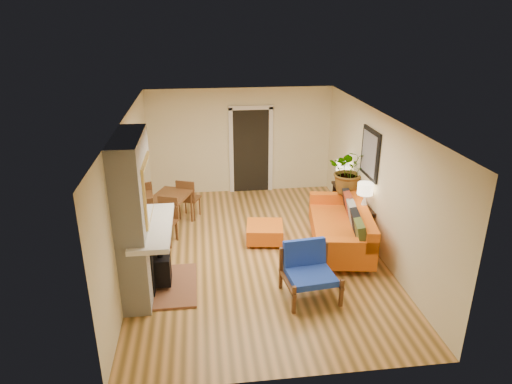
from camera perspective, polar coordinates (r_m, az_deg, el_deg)
room_shell at (r=10.79m, az=1.58°, el=5.32°), size 6.50×6.50×6.50m
fireplace at (r=7.33m, az=-14.53°, el=-3.49°), size 1.09×1.68×2.60m
sofa at (r=8.99m, az=10.97°, el=-4.25°), size 1.36×2.46×0.92m
ottoman at (r=9.06m, az=1.10°, el=-5.00°), size 0.80×0.80×0.36m
blue_chair at (r=7.42m, az=6.54°, el=-9.39°), size 0.90×0.89×0.86m
dining_table at (r=9.55m, az=-10.21°, el=-1.31°), size 1.13×1.73×0.92m
console_table at (r=9.67m, az=11.82°, el=-1.31°), size 0.34×1.85×0.72m
lamp_near at (r=8.88m, az=13.46°, el=-0.15°), size 0.30×0.30×0.54m
lamp_far at (r=10.11m, az=10.80°, el=2.76°), size 0.30×0.30×0.54m
houseplant at (r=9.64m, az=11.63°, el=2.66°), size 1.02×0.94×0.96m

